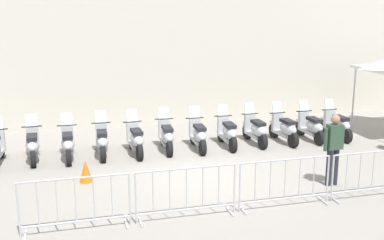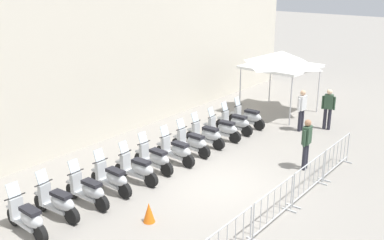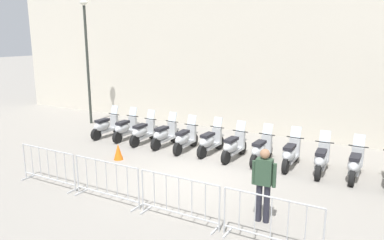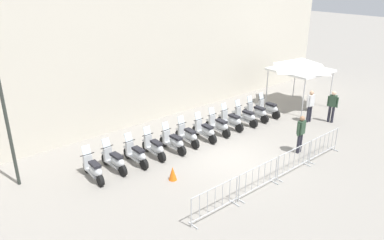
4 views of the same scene
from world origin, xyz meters
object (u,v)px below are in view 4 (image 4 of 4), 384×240
Objects in this scene: motorcycle_3 at (155,147)px; motorcycle_4 at (174,142)px; officer_by_barriers at (310,104)px; street_lamp at (2,98)px; officer_mid_plaza at (332,105)px; officer_near_row_end at (301,132)px; traffic_cone at (173,173)px; motorcycle_0 at (94,169)px; motorcycle_8 at (232,121)px; canopy_tent at (301,64)px; motorcycle_9 at (245,117)px; motorcycle_6 at (205,131)px; motorcycle_1 at (115,161)px; motorcycle_11 at (268,108)px; motorcycle_10 at (257,112)px; barrier_segment_1 at (258,179)px; motorcycle_7 at (219,126)px; barrier_segment_3 at (324,145)px; motorcycle_5 at (188,135)px; motorcycle_2 at (136,154)px; barrier_segment_2 at (294,161)px; barrier_segment_0 at (215,201)px.

motorcycle_4 is (0.96, -0.06, 0.00)m from motorcycle_3.
motorcycle_4 is 7.90m from officer_by_barriers.
officer_mid_plaza is (14.80, -3.57, -2.43)m from street_lamp.
officer_near_row_end is 3.15× the size of traffic_cone.
motorcycle_0 is 8.81m from officer_near_row_end.
motorcycle_8 is 0.59× the size of canopy_tent.
motorcycle_4 is 3.14× the size of traffic_cone.
motorcycle_6 is at bearing -176.68° from motorcycle_9.
motorcycle_1 and motorcycle_11 have the same top height.
barrier_segment_1 is at bearing -136.64° from motorcycle_10.
barrier_segment_1 is at bearing -52.26° from traffic_cone.
motorcycle_8 is (0.95, 0.11, 0.00)m from motorcycle_7.
barrier_segment_1 and barrier_segment_3 have the same top height.
motorcycle_1 is 1.00× the size of motorcycle_5.
street_lamp is at bearing 145.47° from traffic_cone.
motorcycle_2 is 1.00× the size of motorcycle_4.
motorcycle_3 is at bearing -179.24° from motorcycle_6.
motorcycle_0 is at bearing 173.17° from officer_by_barriers.
motorcycle_10 is 7.07m from barrier_segment_1.
motorcycle_7 is 0.83× the size of barrier_segment_2.
motorcycle_6 is 6.08m from officer_by_barriers.
motorcycle_1 is 4.80m from barrier_segment_0.
canopy_tent is at bearing 2.69° from motorcycle_9.
motorcycle_6 is at bearing -5.05° from motorcycle_5.
motorcycle_5 is 1.90m from motorcycle_7.
motorcycle_1 is at bearing -177.83° from canopy_tent.
motorcycle_3 is 8.85m from officer_by_barriers.
officer_mid_plaza is at bearing -9.71° from motorcycle_0.
motorcycle_0 is 0.83× the size of barrier_segment_0.
motorcycle_10 is 0.84× the size of barrier_segment_1.
barrier_segment_0 is at bearing -117.77° from motorcycle_5.
barrier_segment_0 is 1.19× the size of officer_by_barriers.
motorcycle_9 is at bearing 3.16° from motorcycle_4.
canopy_tent is (5.01, 3.94, 1.54)m from officer_near_row_end.
officer_mid_plaza is 0.59× the size of canopy_tent.
barrier_segment_2 is at bearing -33.45° from motorcycle_0.
motorcycle_5 and motorcycle_7 have the same top height.
motorcycle_10 is (9.50, 0.46, 0.00)m from motorcycle_0.
motorcycle_6 and motorcycle_7 have the same top height.
barrier_segment_3 is (6.75, -4.28, 0.07)m from motorcycle_2.
barrier_segment_3 is at bearing -88.83° from motorcycle_9.
motorcycle_11 is 5.03m from barrier_segment_3.
motorcycle_6 is 0.99× the size of officer_by_barriers.
motorcycle_0 is at bearing 134.78° from barrier_segment_1.
barrier_segment_1 reaches higher than traffic_cone.
officer_by_barriers is at bearing -10.23° from motorcycle_3.
traffic_cone is (-5.76, 1.50, -0.71)m from officer_near_row_end.
officer_near_row_end is 3.92m from officer_by_barriers.
motorcycle_1 is 0.84× the size of barrier_segment_2.
street_lamp is at bearing 171.43° from motorcycle_6.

